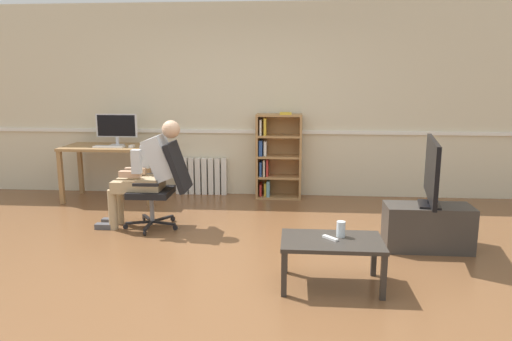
% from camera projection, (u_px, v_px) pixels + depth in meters
% --- Properties ---
extents(ground_plane, '(18.00, 18.00, 0.00)m').
position_uv_depth(ground_plane, '(233.00, 261.00, 4.48)').
color(ground_plane, brown).
extents(back_wall, '(12.00, 0.13, 2.70)m').
position_uv_depth(back_wall, '(256.00, 101.00, 6.81)').
color(back_wall, beige).
rests_on(back_wall, ground_plane).
extents(computer_desk, '(1.28, 0.68, 0.76)m').
position_uv_depth(computer_desk, '(112.00, 153.00, 6.61)').
color(computer_desk, '#9E7547').
rests_on(computer_desk, ground_plane).
extents(imac_monitor, '(0.58, 0.14, 0.43)m').
position_uv_depth(imac_monitor, '(117.00, 127.00, 6.61)').
color(imac_monitor, silver).
rests_on(imac_monitor, computer_desk).
extents(keyboard, '(0.41, 0.12, 0.02)m').
position_uv_depth(keyboard, '(109.00, 147.00, 6.45)').
color(keyboard, white).
rests_on(keyboard, computer_desk).
extents(computer_mouse, '(0.06, 0.10, 0.03)m').
position_uv_depth(computer_mouse, '(132.00, 146.00, 6.44)').
color(computer_mouse, white).
rests_on(computer_mouse, computer_desk).
extents(bookshelf, '(0.63, 0.29, 1.21)m').
position_uv_depth(bookshelf, '(276.00, 157.00, 6.73)').
color(bookshelf, '#AD7F4C').
rests_on(bookshelf, ground_plane).
extents(radiator, '(0.75, 0.08, 0.53)m').
position_uv_depth(radiator, '(201.00, 176.00, 6.97)').
color(radiator, white).
rests_on(radiator, ground_plane).
extents(office_chair, '(0.75, 0.61, 0.99)m').
position_uv_depth(office_chair, '(163.00, 182.00, 5.38)').
color(office_chair, black).
rests_on(office_chair, ground_plane).
extents(person_seated, '(0.98, 0.40, 1.23)m').
position_uv_depth(person_seated, '(147.00, 171.00, 5.37)').
color(person_seated, tan).
rests_on(person_seated, ground_plane).
extents(tv_stand, '(0.84, 0.37, 0.45)m').
position_uv_depth(tv_stand, '(428.00, 227.00, 4.75)').
color(tv_stand, '#3D3833').
rests_on(tv_stand, ground_plane).
extents(tv_screen, '(0.25, 1.02, 0.65)m').
position_uv_depth(tv_screen, '(432.00, 171.00, 4.64)').
color(tv_screen, black).
rests_on(tv_screen, tv_stand).
extents(coffee_table, '(0.82, 0.52, 0.40)m').
position_uv_depth(coffee_table, '(332.00, 245.00, 3.90)').
color(coffee_table, '#332D28').
rests_on(coffee_table, ground_plane).
extents(drinking_glass, '(0.07, 0.07, 0.13)m').
position_uv_depth(drinking_glass, '(341.00, 229.00, 3.95)').
color(drinking_glass, silver).
rests_on(drinking_glass, coffee_table).
extents(spare_remote, '(0.13, 0.13, 0.02)m').
position_uv_depth(spare_remote, '(330.00, 238.00, 3.90)').
color(spare_remote, white).
rests_on(spare_remote, coffee_table).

